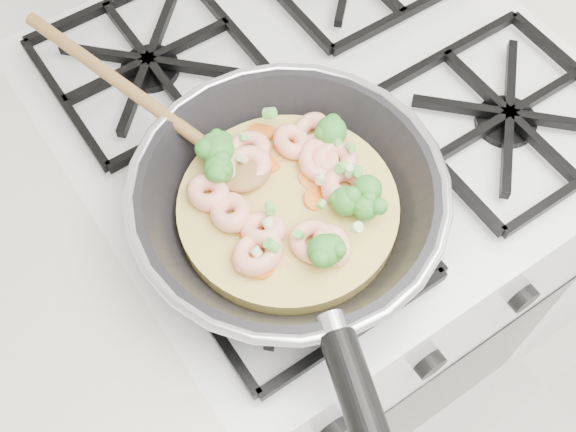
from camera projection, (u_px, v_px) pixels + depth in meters
stove at (313, 261)px, 1.22m from camera, size 0.60×0.60×0.92m
skillet at (289, 204)px, 0.70m from camera, size 0.32×0.63×0.10m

